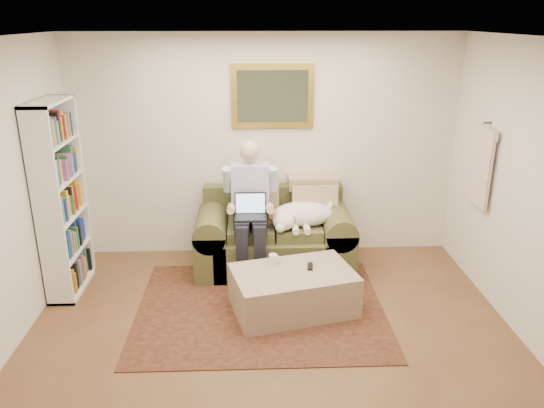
{
  "coord_description": "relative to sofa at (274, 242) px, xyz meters",
  "views": [
    {
      "loc": [
        -0.17,
        -3.56,
        2.75
      ],
      "look_at": [
        0.05,
        1.51,
        0.95
      ],
      "focal_mm": 35.0,
      "sensor_mm": 36.0,
      "label": 1
    }
  ],
  "objects": [
    {
      "name": "seated_man",
      "position": [
        -0.27,
        -0.16,
        0.44
      ],
      "size": [
        0.58,
        0.83,
        1.49
      ],
      "primitive_type": null,
      "color": "#8C98D8",
      "rests_on": "sofa"
    },
    {
      "name": "room_shell",
      "position": [
        -0.09,
        -1.67,
        0.99
      ],
      "size": [
        4.51,
        5.0,
        2.61
      ],
      "color": "brown",
      "rests_on": "ground"
    },
    {
      "name": "bookshelf",
      "position": [
        -2.19,
        -0.42,
        0.69
      ],
      "size": [
        0.28,
        0.8,
        2.0
      ],
      "primitive_type": null,
      "color": "white",
      "rests_on": "room_shell"
    },
    {
      "name": "wall_mirror",
      "position": [
        -0.0,
        0.45,
        1.59
      ],
      "size": [
        0.94,
        0.04,
        0.72
      ],
      "color": "gold",
      "rests_on": "room_shell"
    },
    {
      "name": "ottoman",
      "position": [
        0.14,
        -0.98,
        -0.1
      ],
      "size": [
        1.3,
        0.99,
        0.42
      ],
      "primitive_type": "cube",
      "rotation": [
        0.0,
        0.0,
        0.25
      ],
      "color": "#9E8169",
      "rests_on": "room_shell"
    },
    {
      "name": "rug",
      "position": [
        -0.18,
        -0.94,
        -0.3
      ],
      "size": [
        2.44,
        1.95,
        0.01
      ],
      "primitive_type": "cube",
      "rotation": [
        0.0,
        0.0,
        -0.0
      ],
      "color": "black",
      "rests_on": "room_shell"
    },
    {
      "name": "hanging_shirt",
      "position": [
        2.1,
        -0.42,
        1.04
      ],
      "size": [
        0.06,
        0.52,
        0.9
      ],
      "primitive_type": null,
      "color": "beige",
      "rests_on": "room_shell"
    },
    {
      "name": "coffee_mug",
      "position": [
        -0.05,
        -0.8,
        0.16
      ],
      "size": [
        0.08,
        0.08,
        0.1
      ],
      "primitive_type": "cylinder",
      "color": "white",
      "rests_on": "ottoman"
    },
    {
      "name": "tv_remote",
      "position": [
        0.31,
        -0.89,
        0.12
      ],
      "size": [
        0.07,
        0.16,
        0.02
      ],
      "primitive_type": "cube",
      "rotation": [
        0.0,
        0.0,
        -0.13
      ],
      "color": "black",
      "rests_on": "ottoman"
    },
    {
      "name": "sofa",
      "position": [
        0.0,
        0.0,
        0.0
      ],
      "size": [
        1.77,
        0.9,
        1.06
      ],
      "color": "brown",
      "rests_on": "room_shell"
    },
    {
      "name": "sleeping_dog",
      "position": [
        0.32,
        -0.09,
        0.37
      ],
      "size": [
        0.73,
        0.46,
        0.27
      ],
      "primitive_type": null,
      "color": "white",
      "rests_on": "sofa"
    },
    {
      "name": "laptop",
      "position": [
        -0.27,
        -0.23,
        0.48
      ],
      "size": [
        0.34,
        0.27,
        0.25
      ],
      "color": "black",
      "rests_on": "seated_man"
    }
  ]
}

